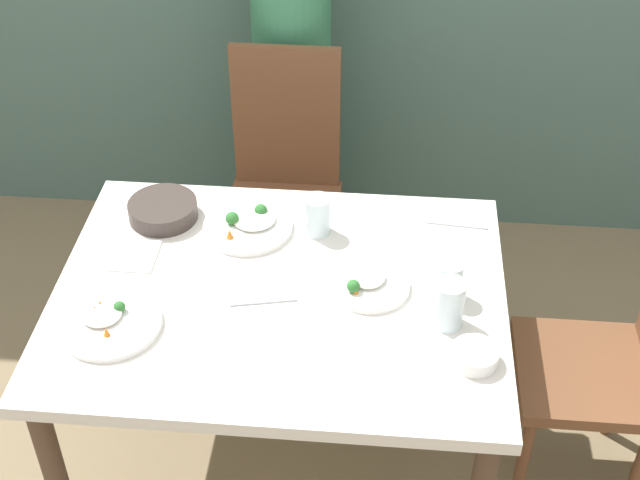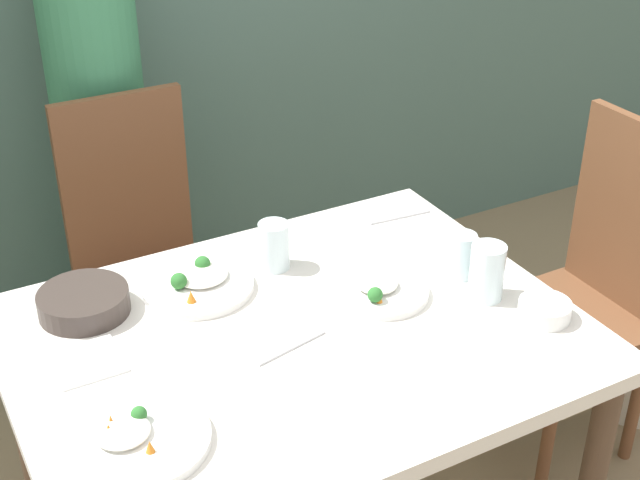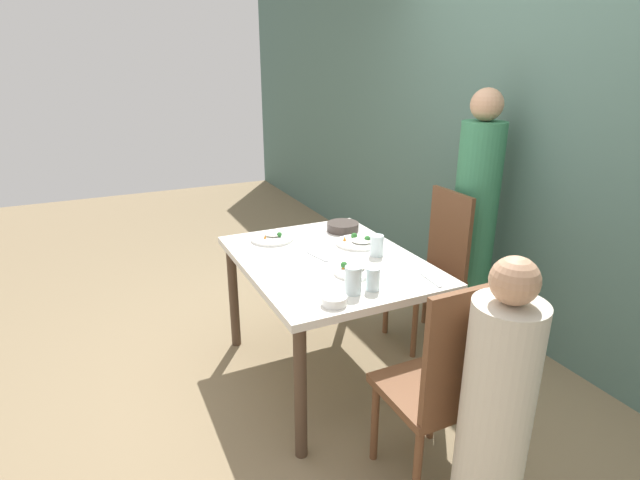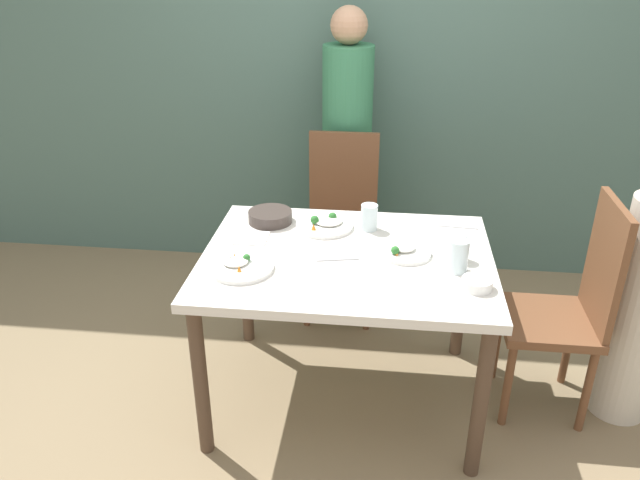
% 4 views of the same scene
% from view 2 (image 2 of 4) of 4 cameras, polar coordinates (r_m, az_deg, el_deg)
% --- Properties ---
extents(dining_table, '(1.22, 0.93, 0.75)m').
position_cam_2_polar(dining_table, '(2.01, -1.53, -7.92)').
color(dining_table, silver).
rests_on(dining_table, ground_plane).
extents(chair_adult_spot, '(0.40, 0.40, 1.01)m').
position_cam_2_polar(chair_adult_spot, '(2.68, -11.21, -1.18)').
color(chair_adult_spot, brown).
rests_on(chair_adult_spot, ground_plane).
extents(chair_child_spot, '(0.40, 0.40, 1.01)m').
position_cam_2_polar(chair_child_spot, '(2.61, 16.86, -2.95)').
color(chair_child_spot, brown).
rests_on(chair_child_spot, ground_plane).
extents(person_adult, '(0.28, 0.28, 1.63)m').
position_cam_2_polar(person_adult, '(2.84, -13.66, 5.73)').
color(person_adult, '#387F56').
rests_on(person_adult, ground_plane).
extents(bowl_curry, '(0.20, 0.20, 0.05)m').
position_cam_2_polar(bowl_curry, '(2.07, -14.89, -3.82)').
color(bowl_curry, '#3D332D').
rests_on(bowl_curry, dining_table).
extents(plate_rice_adult, '(0.26, 0.26, 0.06)m').
position_cam_2_polar(plate_rice_adult, '(2.11, -7.81, -2.76)').
color(plate_rice_adult, white).
rests_on(plate_rice_adult, dining_table).
extents(plate_rice_child, '(0.22, 0.22, 0.05)m').
position_cam_2_polar(plate_rice_child, '(2.07, 3.90, -3.23)').
color(plate_rice_child, white).
rests_on(plate_rice_child, dining_table).
extents(plate_noodles, '(0.26, 0.26, 0.05)m').
position_cam_2_polar(plate_noodles, '(1.70, -11.60, -12.32)').
color(plate_noodles, white).
rests_on(plate_noodles, dining_table).
extents(bowl_rice_small, '(0.12, 0.12, 0.04)m').
position_cam_2_polar(bowl_rice_small, '(2.04, 14.18, -4.33)').
color(bowl_rice_small, white).
rests_on(bowl_rice_small, dining_table).
extents(glass_water_tall, '(0.08, 0.08, 0.14)m').
position_cam_2_polar(glass_water_tall, '(2.06, 10.64, -2.03)').
color(glass_water_tall, silver).
rests_on(glass_water_tall, dining_table).
extents(glass_water_short, '(0.07, 0.07, 0.11)m').
position_cam_2_polar(glass_water_short, '(2.14, 9.05, -0.97)').
color(glass_water_short, silver).
rests_on(glass_water_short, dining_table).
extents(glass_water_center, '(0.08, 0.08, 0.12)m').
position_cam_2_polar(glass_water_center, '(2.15, -2.96, -0.36)').
color(glass_water_center, silver).
rests_on(glass_water_center, dining_table).
extents(napkin_folded, '(0.14, 0.14, 0.01)m').
position_cam_2_polar(napkin_folded, '(1.92, -14.67, -7.57)').
color(napkin_folded, white).
rests_on(napkin_folded, dining_table).
extents(fork_steel, '(0.18, 0.06, 0.01)m').
position_cam_2_polar(fork_steel, '(1.90, -1.91, -6.83)').
color(fork_steel, silver).
rests_on(fork_steel, dining_table).
extents(spoon_steel, '(0.18, 0.04, 0.01)m').
position_cam_2_polar(spoon_steel, '(2.41, 5.07, 1.52)').
color(spoon_steel, silver).
rests_on(spoon_steel, dining_table).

